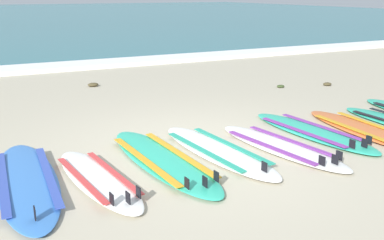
{
  "coord_description": "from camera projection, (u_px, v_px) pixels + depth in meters",
  "views": [
    {
      "loc": [
        -2.53,
        -4.89,
        1.99
      ],
      "look_at": [
        0.2,
        0.57,
        0.25
      ],
      "focal_mm": 42.51,
      "sensor_mm": 36.0,
      "label": 1
    }
  ],
  "objects": [
    {
      "name": "ground_plane",
      "position": [
        198.0,
        152.0,
        5.84
      ],
      "size": [
        80.0,
        80.0,
        0.0
      ],
      "primitive_type": "plane",
      "color": "#B7AD93"
    },
    {
      "name": "wave_foam_strip",
      "position": [
        72.0,
        66.0,
        12.17
      ],
      "size": [
        80.0,
        1.11,
        0.11
      ],
      "primitive_type": "cube",
      "color": "white",
      "rests_on": "ground"
    },
    {
      "name": "surfboard_2",
      "position": [
        26.0,
        181.0,
        4.85
      ],
      "size": [
        0.75,
        2.57,
        0.18
      ],
      "color": "#3875CC",
      "rests_on": "ground"
    },
    {
      "name": "surfboard_3",
      "position": [
        98.0,
        179.0,
        4.9
      ],
      "size": [
        0.71,
        2.05,
        0.18
      ],
      "color": "white",
      "rests_on": "ground"
    },
    {
      "name": "surfboard_4",
      "position": [
        162.0,
        159.0,
        5.46
      ],
      "size": [
        0.77,
        2.58,
        0.18
      ],
      "color": "#2DB793",
      "rests_on": "ground"
    },
    {
      "name": "surfboard_5",
      "position": [
        217.0,
        150.0,
        5.77
      ],
      "size": [
        0.79,
        2.39,
        0.18
      ],
      "color": "white",
      "rests_on": "ground"
    },
    {
      "name": "surfboard_6",
      "position": [
        280.0,
        146.0,
        5.92
      ],
      "size": [
        0.86,
        2.27,
        0.18
      ],
      "color": "white",
      "rests_on": "ground"
    },
    {
      "name": "surfboard_7",
      "position": [
        312.0,
        132.0,
        6.54
      ],
      "size": [
        0.77,
        2.36,
        0.18
      ],
      "color": "#2DB793",
      "rests_on": "ground"
    },
    {
      "name": "surfboard_8",
      "position": [
        368.0,
        131.0,
        6.58
      ],
      "size": [
        0.73,
        2.48,
        0.18
      ],
      "color": "orange",
      "rests_on": "ground"
    },
    {
      "name": "seaweed_clump_near_shoreline",
      "position": [
        327.0,
        84.0,
        9.89
      ],
      "size": [
        0.2,
        0.16,
        0.07
      ],
      "primitive_type": "ellipsoid",
      "color": "#4C4228",
      "rests_on": "ground"
    },
    {
      "name": "seaweed_clump_mid_sand",
      "position": [
        93.0,
        85.0,
        9.79
      ],
      "size": [
        0.23,
        0.18,
        0.08
      ],
      "primitive_type": "ellipsoid",
      "color": "#4C4228",
      "rests_on": "ground"
    },
    {
      "name": "seaweed_clump_by_the_boards",
      "position": [
        281.0,
        86.0,
        9.68
      ],
      "size": [
        0.17,
        0.14,
        0.06
      ],
      "primitive_type": "ellipsoid",
      "color": "#384723",
      "rests_on": "ground"
    }
  ]
}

